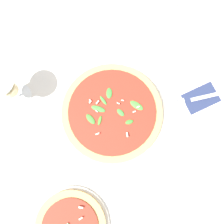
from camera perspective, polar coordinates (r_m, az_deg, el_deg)
name	(u,v)px	position (r m, az deg, el deg)	size (l,w,h in m)	color
ground_plane	(105,115)	(0.85, -1.59, -0.62)	(6.00, 6.00, 0.00)	silver
pizza_arugula_main	(112,113)	(0.83, 0.00, -0.16)	(0.34, 0.34, 0.05)	silver
wine_glass	(5,86)	(0.81, -22.29, 5.20)	(0.09, 0.09, 0.17)	white
napkin	(201,98)	(0.90, 18.84, 2.92)	(0.12, 0.09, 0.01)	navy
fork	(199,98)	(0.90, 18.46, 2.88)	(0.21, 0.09, 0.00)	silver
side_plate_white	(197,23)	(0.99, 18.03, 18.03)	(0.20, 0.20, 0.02)	silver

